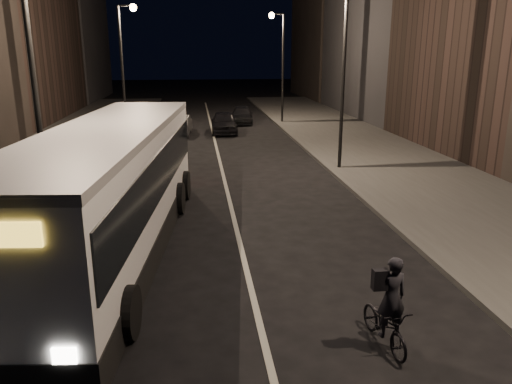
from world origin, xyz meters
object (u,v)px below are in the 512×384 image
object	(u,v)px
city_bus	(111,185)
car_near	(224,122)
streetlight_left_far	(126,54)
car_far	(242,115)
streetlight_right_far	(280,53)
streetlight_left_near	(41,58)
car_mid	(179,125)
streetlight_right_mid	(339,55)
cyclist_on_bicycle	(387,317)

from	to	relation	value
city_bus	car_near	distance (m)	21.30
streetlight_left_far	car_near	bearing A→B (deg)	17.73
car_far	streetlight_right_far	bearing A→B (deg)	-7.56
city_bus	car_far	xyz separation A→B (m)	(6.10, 25.49, -1.34)
streetlight_left_near	car_mid	xyz separation A→B (m)	(3.04, 19.41, -4.66)
streetlight_right_mid	car_near	size ratio (longest dim) A/B	1.87
city_bus	car_far	bearing A→B (deg)	82.30
streetlight_left_near	car_mid	size ratio (longest dim) A/B	1.91
streetlight_right_far	cyclist_on_bicycle	distance (m)	31.04
streetlight_right_mid	streetlight_left_far	world-z (taller)	same
streetlight_left_near	car_near	distance (m)	21.39
car_mid	city_bus	bearing A→B (deg)	90.00
streetlight_left_near	city_bus	bearing A→B (deg)	-26.08
streetlight_right_far	streetlight_left_near	distance (m)	26.26
streetlight_left_far	car_far	size ratio (longest dim) A/B	1.95
streetlight_left_near	car_far	world-z (taller)	streetlight_left_near
city_bus	car_near	world-z (taller)	city_bus
streetlight_right_far	cyclist_on_bicycle	world-z (taller)	streetlight_right_far
streetlight_left_far	streetlight_right_mid	bearing A→B (deg)	-43.16
streetlight_left_near	car_mid	distance (m)	20.19
streetlight_right_mid	streetlight_left_far	xyz separation A→B (m)	(-10.66, 10.00, 0.00)
streetlight_left_far	car_far	bearing A→B (deg)	40.32
car_far	car_near	bearing A→B (deg)	-104.70
car_far	cyclist_on_bicycle	bearing A→B (deg)	-85.11
cyclist_on_bicycle	car_far	xyz separation A→B (m)	(0.18, 31.18, -0.04)
city_bus	car_near	xyz separation A→B (m)	(4.40, 20.81, -1.21)
streetlight_right_mid	streetlight_left_near	size ratio (longest dim) A/B	1.00
streetlight_right_far	streetlight_left_far	xyz separation A→B (m)	(-10.66, -6.00, 0.00)
car_mid	car_far	distance (m)	7.09
car_near	car_mid	size ratio (longest dim) A/B	1.02
streetlight_left_far	car_mid	distance (m)	5.74
city_bus	cyclist_on_bicycle	xyz separation A→B (m)	(5.92, -5.68, -1.30)
streetlight_right_far	city_bus	distance (m)	26.62
car_far	streetlight_left_near	bearing A→B (deg)	-102.41
car_near	car_mid	distance (m)	3.14
city_bus	car_near	size ratio (longest dim) A/B	3.10
streetlight_right_far	streetlight_left_far	bearing A→B (deg)	-150.64
car_near	city_bus	bearing A→B (deg)	-100.00
city_bus	cyclist_on_bicycle	size ratio (longest dim) A/B	6.92
streetlight_right_mid	streetlight_right_far	size ratio (longest dim) A/B	1.00
streetlight_left_far	cyclist_on_bicycle	distance (m)	26.13
city_bus	streetlight_left_near	bearing A→B (deg)	159.67
streetlight_left_far	city_bus	world-z (taller)	streetlight_left_far
city_bus	car_mid	bearing A→B (deg)	92.06
car_near	streetlight_left_far	bearing A→B (deg)	-160.33
streetlight_right_mid	cyclist_on_bicycle	bearing A→B (deg)	-101.71
streetlight_left_near	cyclist_on_bicycle	bearing A→B (deg)	-40.49
cyclist_on_bicycle	streetlight_left_far	bearing A→B (deg)	99.86
streetlight_right_mid	car_far	distance (m)	17.54
car_near	streetlight_right_mid	bearing A→B (deg)	-67.31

